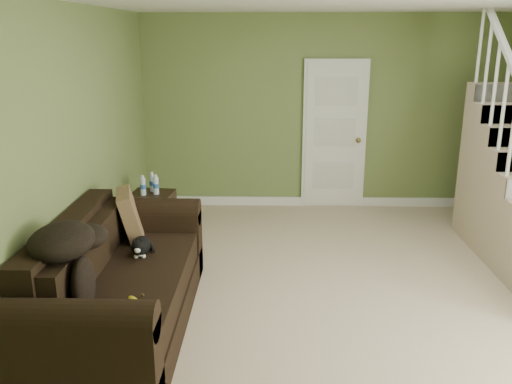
{
  "coord_description": "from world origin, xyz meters",
  "views": [
    {
      "loc": [
        -0.79,
        -4.59,
        2.35
      ],
      "look_at": [
        -0.91,
        0.4,
        0.88
      ],
      "focal_mm": 38.0,
      "sensor_mm": 36.0,
      "label": 1
    }
  ],
  "objects_px": {
    "sofa": "(116,289)",
    "side_table": "(152,216)",
    "cat": "(140,246)",
    "banana": "(135,301)"
  },
  "relations": [
    {
      "from": "sofa",
      "to": "side_table",
      "type": "bearing_deg",
      "value": 93.56
    },
    {
      "from": "sofa",
      "to": "side_table",
      "type": "distance_m",
      "value": 2.0
    },
    {
      "from": "cat",
      "to": "banana",
      "type": "height_order",
      "value": "cat"
    },
    {
      "from": "side_table",
      "to": "banana",
      "type": "xyz_separation_m",
      "value": [
        0.41,
        -2.53,
        0.24
      ]
    },
    {
      "from": "sofa",
      "to": "banana",
      "type": "relative_size",
      "value": 13.42
    },
    {
      "from": "side_table",
      "to": "banana",
      "type": "height_order",
      "value": "side_table"
    },
    {
      "from": "sofa",
      "to": "cat",
      "type": "bearing_deg",
      "value": 69.19
    },
    {
      "from": "cat",
      "to": "banana",
      "type": "bearing_deg",
      "value": -84.43
    },
    {
      "from": "sofa",
      "to": "cat",
      "type": "xyz_separation_m",
      "value": [
        0.13,
        0.35,
        0.23
      ]
    },
    {
      "from": "side_table",
      "to": "cat",
      "type": "height_order",
      "value": "side_table"
    }
  ]
}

